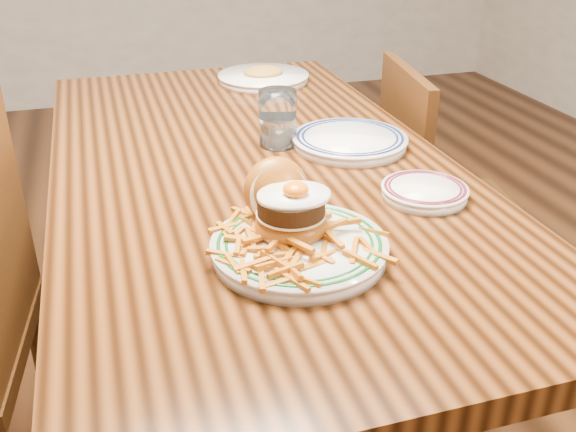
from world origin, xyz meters
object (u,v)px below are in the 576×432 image
object	(u,v)px
chair_right	(434,201)
main_plate	(295,231)
table	(253,196)
side_plate	(425,191)

from	to	relation	value
chair_right	main_plate	bearing A→B (deg)	53.74
table	chair_right	size ratio (longest dim) A/B	1.88
table	main_plate	distance (m)	0.43
table	chair_right	world-z (taller)	chair_right
chair_right	table	bearing A→B (deg)	29.28
table	chair_right	bearing A→B (deg)	20.53
chair_right	main_plate	xyz separation A→B (m)	(-0.63, -0.63, 0.33)
table	side_plate	xyz separation A→B (m)	(0.27, -0.28, 0.10)
table	main_plate	size ratio (longest dim) A/B	5.32
chair_right	main_plate	size ratio (longest dim) A/B	2.84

